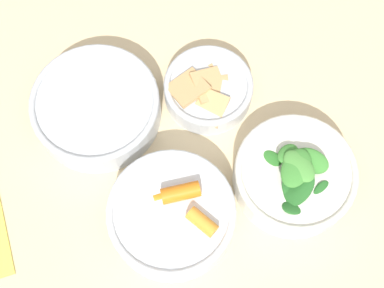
% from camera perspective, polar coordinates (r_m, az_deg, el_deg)
% --- Properties ---
extents(ground_plane, '(10.00, 10.00, 0.00)m').
position_cam_1_polar(ground_plane, '(1.50, 1.36, -14.06)').
color(ground_plane, gray).
extents(dining_table, '(1.13, 0.82, 0.74)m').
position_cam_1_polar(dining_table, '(0.89, 2.27, -9.14)').
color(dining_table, beige).
rests_on(dining_table, ground_plane).
extents(bowl_carrots, '(0.17, 0.17, 0.08)m').
position_cam_1_polar(bowl_carrots, '(0.73, -2.16, -7.65)').
color(bowl_carrots, silver).
rests_on(bowl_carrots, dining_table).
extents(bowl_greens, '(0.17, 0.17, 0.08)m').
position_cam_1_polar(bowl_greens, '(0.77, 10.84, -3.25)').
color(bowl_greens, silver).
rests_on(bowl_greens, dining_table).
extents(bowl_beans_hotdog, '(0.19, 0.19, 0.05)m').
position_cam_1_polar(bowl_beans_hotdog, '(0.81, -10.14, 3.83)').
color(bowl_beans_hotdog, silver).
rests_on(bowl_beans_hotdog, dining_table).
extents(bowl_cookies, '(0.14, 0.13, 0.05)m').
position_cam_1_polar(bowl_cookies, '(0.81, 1.71, 5.85)').
color(bowl_cookies, silver).
rests_on(bowl_cookies, dining_table).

